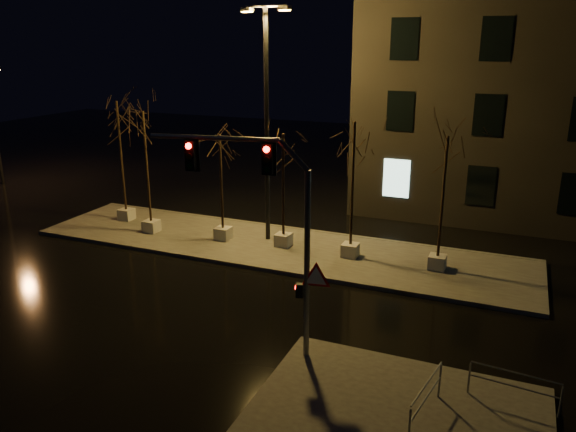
% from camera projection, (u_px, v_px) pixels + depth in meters
% --- Properties ---
extents(ground, '(90.00, 90.00, 0.00)m').
position_uv_depth(ground, '(204.00, 304.00, 19.40)').
color(ground, black).
rests_on(ground, ground).
extents(median, '(22.00, 5.00, 0.15)m').
position_uv_depth(median, '(274.00, 246.00, 24.66)').
color(median, '#46453F').
rests_on(median, ground).
extents(sidewalk_corner, '(7.00, 5.00, 0.15)m').
position_uv_depth(sidewalk_corner, '(398.00, 415.00, 13.54)').
color(sidewalk_corner, '#46453F').
rests_on(sidewalk_corner, ground).
extents(tree_0, '(1.80, 1.80, 6.02)m').
position_uv_depth(tree_0, '(119.00, 128.00, 26.78)').
color(tree_0, '#B9B6AC').
rests_on(tree_0, median).
extents(tree_1, '(1.80, 1.80, 5.77)m').
position_uv_depth(tree_1, '(145.00, 139.00, 25.05)').
color(tree_1, '#B9B6AC').
rests_on(tree_1, median).
extents(tree_2, '(1.80, 1.80, 4.88)m').
position_uv_depth(tree_2, '(220.00, 158.00, 24.26)').
color(tree_2, '#B9B6AC').
rests_on(tree_2, median).
extents(tree_3, '(1.80, 1.80, 5.04)m').
position_uv_depth(tree_3, '(283.00, 160.00, 23.40)').
color(tree_3, '#B9B6AC').
rests_on(tree_3, median).
extents(tree_4, '(1.80, 1.80, 5.74)m').
position_uv_depth(tree_4, '(354.00, 153.00, 22.04)').
color(tree_4, '#B9B6AC').
rests_on(tree_4, median).
extents(tree_5, '(1.80, 1.80, 5.37)m').
position_uv_depth(tree_5, '(445.00, 167.00, 20.85)').
color(tree_5, '#B9B6AC').
rests_on(tree_5, median).
extents(traffic_signal_mast, '(5.01, 0.85, 6.18)m').
position_uv_depth(traffic_signal_mast, '(271.00, 216.00, 15.04)').
color(traffic_signal_mast, slate).
rests_on(traffic_signal_mast, sidewalk_corner).
extents(streetlight_main, '(2.46, 0.93, 9.95)m').
position_uv_depth(streetlight_main, '(267.00, 111.00, 23.69)').
color(streetlight_main, black).
rests_on(streetlight_main, median).
extents(guard_rail_a, '(2.13, 0.27, 0.93)m').
position_uv_depth(guard_rail_a, '(514.00, 383.00, 13.62)').
color(guard_rail_a, slate).
rests_on(guard_rail_a, sidewalk_corner).
extents(guard_rail_b, '(0.41, 2.09, 1.00)m').
position_uv_depth(guard_rail_b, '(426.00, 395.00, 13.09)').
color(guard_rail_b, slate).
rests_on(guard_rail_b, sidewalk_corner).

